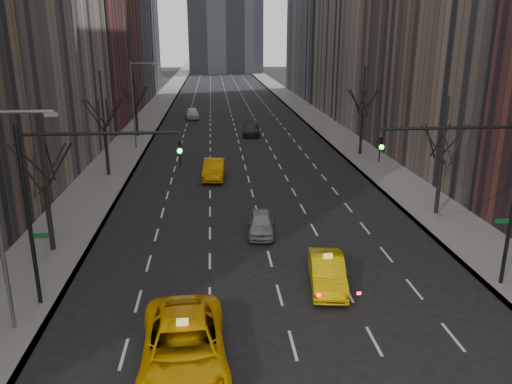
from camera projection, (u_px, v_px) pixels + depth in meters
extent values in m
cube|color=slate|center=(152.00, 114.00, 77.42)|extent=(4.50, 320.00, 0.15)
cube|color=slate|center=(308.00, 112.00, 79.45)|extent=(4.50, 320.00, 0.15)
cylinder|color=black|center=(49.00, 219.00, 27.42)|extent=(0.28, 0.28, 3.57)
cylinder|color=black|center=(40.00, 150.00, 26.26)|extent=(0.16, 0.16, 4.25)
cylinder|color=black|center=(50.00, 162.00, 27.35)|extent=(0.42, 1.80, 2.52)
cylinder|color=black|center=(60.00, 164.00, 26.88)|extent=(1.74, 0.72, 2.52)
cylinder|color=black|center=(52.00, 168.00, 26.06)|extent=(1.46, 1.25, 2.52)
cylinder|color=black|center=(34.00, 170.00, 25.71)|extent=(0.42, 1.80, 2.52)
cylinder|color=black|center=(25.00, 168.00, 26.18)|extent=(1.74, 0.72, 2.52)
cylinder|color=black|center=(33.00, 164.00, 27.00)|extent=(1.46, 1.25, 2.52)
cylinder|color=black|center=(107.00, 152.00, 42.58)|extent=(0.28, 0.28, 3.99)
cylinder|color=black|center=(102.00, 100.00, 41.29)|extent=(0.16, 0.16, 4.75)
cylinder|color=black|center=(107.00, 113.00, 42.44)|extent=(0.42, 1.80, 2.52)
cylinder|color=black|center=(114.00, 114.00, 41.97)|extent=(1.74, 0.72, 2.52)
cylinder|color=black|center=(110.00, 115.00, 41.15)|extent=(1.46, 1.25, 2.52)
cylinder|color=black|center=(99.00, 116.00, 40.81)|extent=(0.42, 1.80, 2.52)
cylinder|color=black|center=(93.00, 115.00, 41.28)|extent=(1.74, 0.72, 2.52)
cylinder|color=black|center=(97.00, 113.00, 42.10)|extent=(1.46, 1.25, 2.52)
cylinder|color=black|center=(137.00, 122.00, 59.80)|extent=(0.28, 0.28, 3.36)
cylinder|color=black|center=(135.00, 91.00, 58.71)|extent=(0.16, 0.16, 4.00)
cylinder|color=black|center=(137.00, 96.00, 59.75)|extent=(0.42, 1.80, 2.52)
cylinder|color=black|center=(142.00, 97.00, 59.28)|extent=(1.74, 0.72, 2.52)
cylinder|color=black|center=(140.00, 98.00, 58.46)|extent=(1.46, 1.25, 2.52)
cylinder|color=black|center=(133.00, 98.00, 58.12)|extent=(0.42, 1.80, 2.52)
cylinder|color=black|center=(128.00, 98.00, 58.59)|extent=(1.74, 0.72, 2.52)
cylinder|color=black|center=(130.00, 97.00, 59.41)|extent=(1.46, 1.25, 2.52)
cylinder|color=black|center=(439.00, 188.00, 33.22)|extent=(0.28, 0.28, 3.57)
cylinder|color=black|center=(445.00, 129.00, 32.06)|extent=(0.16, 0.16, 4.25)
cylinder|color=black|center=(440.00, 140.00, 33.14)|extent=(0.42, 1.80, 2.52)
cylinder|color=black|center=(454.00, 142.00, 32.67)|extent=(1.74, 0.72, 2.52)
cylinder|color=black|center=(457.00, 145.00, 31.85)|extent=(1.46, 1.25, 2.52)
cylinder|color=black|center=(447.00, 146.00, 31.50)|extent=(0.42, 1.80, 2.52)
cylinder|color=black|center=(434.00, 144.00, 31.97)|extent=(1.74, 0.72, 2.52)
cylinder|color=black|center=(430.00, 142.00, 32.79)|extent=(1.46, 1.25, 2.52)
cylinder|color=black|center=(361.00, 134.00, 50.28)|extent=(0.28, 0.28, 3.99)
cylinder|color=black|center=(364.00, 90.00, 48.98)|extent=(0.16, 0.16, 4.75)
cylinder|color=black|center=(362.00, 101.00, 50.14)|extent=(0.42, 1.80, 2.52)
cylinder|color=black|center=(370.00, 102.00, 49.67)|extent=(1.74, 0.72, 2.52)
cylinder|color=black|center=(371.00, 103.00, 48.85)|extent=(1.46, 1.25, 2.52)
cylinder|color=black|center=(364.00, 103.00, 48.50)|extent=(0.42, 1.80, 2.52)
cylinder|color=black|center=(356.00, 103.00, 48.97)|extent=(1.74, 0.72, 2.52)
cylinder|color=black|center=(355.00, 102.00, 49.79)|extent=(1.46, 1.25, 2.52)
cylinder|color=black|center=(29.00, 219.00, 21.16)|extent=(0.18, 0.18, 8.00)
cylinder|color=black|center=(99.00, 134.00, 20.36)|extent=(6.50, 0.14, 0.14)
imported|color=black|center=(180.00, 153.00, 20.89)|extent=(0.18, 0.22, 1.10)
sphere|color=#0CFF33|center=(180.00, 151.00, 20.68)|extent=(0.20, 0.20, 0.20)
cube|color=#0C5926|center=(41.00, 236.00, 21.43)|extent=(0.70, 0.04, 0.22)
cylinder|color=black|center=(455.00, 128.00, 21.61)|extent=(6.50, 0.14, 0.14)
imported|color=black|center=(380.00, 150.00, 21.61)|extent=(0.18, 0.22, 1.10)
sphere|color=#0CFF33|center=(382.00, 147.00, 21.39)|extent=(0.20, 0.20, 0.20)
cube|color=#0C5926|center=(502.00, 221.00, 23.15)|extent=(0.70, 0.04, 0.22)
cylinder|color=slate|center=(17.00, 112.00, 17.90)|extent=(2.60, 0.14, 0.14)
cube|color=slate|center=(52.00, 114.00, 18.03)|extent=(0.50, 0.22, 0.15)
cylinder|color=slate|center=(133.00, 106.00, 52.37)|extent=(0.16, 0.16, 9.00)
cylinder|color=slate|center=(143.00, 63.00, 51.20)|extent=(2.60, 0.14, 0.14)
cube|color=slate|center=(155.00, 64.00, 51.33)|extent=(0.50, 0.22, 0.15)
imported|color=#FAB505|center=(184.00, 347.00, 17.80)|extent=(3.39, 6.77, 1.84)
imported|color=yellow|center=(327.00, 272.00, 23.88)|extent=(2.14, 4.69, 1.49)
imported|color=#999BA0|center=(261.00, 223.00, 30.38)|extent=(1.93, 4.02, 1.32)
imported|color=orange|center=(214.00, 169.00, 42.35)|extent=(2.05, 5.00, 1.61)
imported|color=#302F34|center=(251.00, 129.00, 61.23)|extent=(2.50, 5.27, 1.49)
imported|color=silver|center=(192.00, 113.00, 73.49)|extent=(2.20, 4.85, 1.61)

